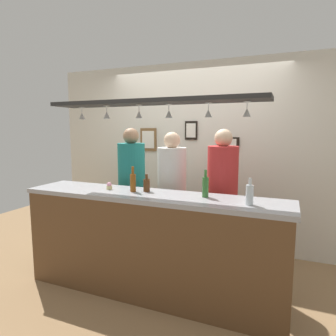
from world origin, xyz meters
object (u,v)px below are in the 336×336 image
Objects in this scene: person_left_teal_shirt at (132,181)px; picture_frame_crest at (191,130)px; bottle_beer_green_import at (205,186)px; picture_frame_lower_pair at (228,144)px; bottle_beer_amber_tall at (133,182)px; picture_frame_caricature at (148,140)px; person_right_red_shirt at (222,189)px; bottle_soda_clear at (250,194)px; cupcake at (109,186)px; bottle_beer_brown_stubby at (147,185)px; person_middle_white_patterned_shirt at (172,187)px.

picture_frame_crest is at bearing 55.19° from person_left_teal_shirt.
picture_frame_crest is at bearing 113.51° from bottle_beer_green_import.
bottle_beer_green_import is 1.37m from picture_frame_lower_pair.
bottle_beer_amber_tall is 0.76× the size of picture_frame_caricature.
picture_frame_caricature reaches higher than picture_frame_lower_pair.
picture_frame_caricature is 0.69m from picture_frame_crest.
bottle_beer_green_import is (-0.04, -0.56, 0.13)m from person_right_red_shirt.
bottle_soda_clear is at bearing -24.33° from person_left_teal_shirt.
picture_frame_lower_pair is at bearing 63.05° from bottle_beer_amber_tall.
picture_frame_caricature reaches higher than bottle_soda_clear.
cupcake is 1.74m from picture_frame_lower_pair.
picture_frame_lower_pair reaches higher than bottle_beer_brown_stubby.
bottle_beer_green_import is at bearing -44.84° from person_middle_white_patterned_shirt.
person_left_teal_shirt is at bearing -124.81° from picture_frame_crest.
bottle_beer_amber_tall and bottle_beer_green_import have the same top height.
bottle_beer_green_import is (-0.42, 0.13, 0.01)m from bottle_soda_clear.
bottle_beer_green_import is at bearing -66.49° from picture_frame_crest.
person_left_teal_shirt is 1.38m from picture_frame_lower_pair.
picture_frame_caricature is at bearing 180.00° from picture_frame_lower_pair.
bottle_beer_amber_tall is 1.58m from picture_frame_lower_pair.
person_left_teal_shirt reaches higher than cupcake.
picture_frame_lower_pair is at bearing 97.32° from person_right_red_shirt.
bottle_beer_amber_tall is at bearing -107.38° from person_middle_white_patterned_shirt.
cupcake is (-1.08, -0.61, 0.06)m from person_right_red_shirt.
picture_frame_caricature is (-0.63, 1.32, 0.41)m from bottle_beer_brown_stubby.
person_left_teal_shirt is 7.35× the size of bottle_soda_clear.
picture_frame_crest reaches higher than bottle_soda_clear.
person_left_teal_shirt is 4.97× the size of picture_frame_caricature.
picture_frame_lower_pair is at bearing 36.00° from person_left_teal_shirt.
person_left_teal_shirt is 21.67× the size of cupcake.
picture_frame_caricature is (-1.29, 0.77, 0.51)m from person_right_red_shirt.
person_left_teal_shirt is 5.64× the size of picture_frame_lower_pair.
bottle_beer_green_import is at bearing 2.50° from cupcake.
cupcake is at bearing -179.89° from bottle_beer_amber_tall.
picture_frame_lower_pair reaches higher than bottle_beer_amber_tall.
person_middle_white_patterned_shirt is at bearing 144.85° from bottle_soda_clear.
person_left_teal_shirt is 1.25m from bottle_beer_green_import.
bottle_soda_clear is 1.57m from picture_frame_lower_pair.
picture_frame_caricature reaches higher than bottle_beer_green_import.
person_left_teal_shirt reaches higher than person_right_red_shirt.
bottle_beer_green_import is 1.00× the size of picture_frame_crest.
picture_frame_caricature is (-1.67, 1.46, 0.39)m from bottle_soda_clear.
picture_frame_lower_pair is (1.06, 0.77, 0.46)m from person_left_teal_shirt.
picture_frame_crest reaches higher than bottle_beer_green_import.
picture_frame_crest is 0.55m from picture_frame_lower_pair.
cupcake is at bearing -128.28° from person_middle_white_patterned_shirt.
bottle_beer_brown_stubby is at bearing -96.37° from person_middle_white_patterned_shirt.
picture_frame_caricature is at bearing 115.44° from bottle_beer_brown_stubby.
picture_frame_crest is at bearing 91.08° from person_middle_white_patterned_shirt.
picture_frame_crest reaches higher than person_right_red_shirt.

